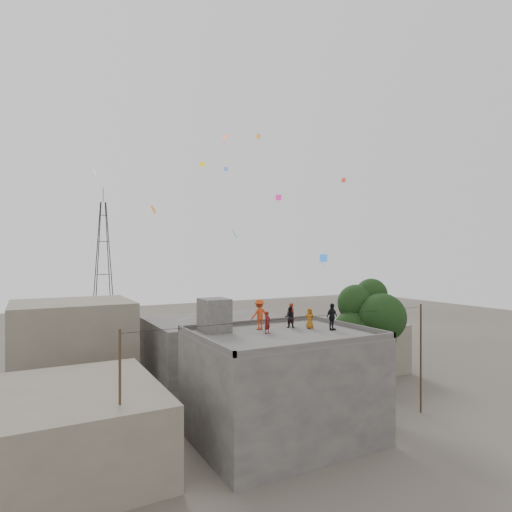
{
  "coord_description": "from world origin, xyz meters",
  "views": [
    {
      "loc": [
        -13.18,
        -21.33,
        10.73
      ],
      "look_at": [
        -0.94,
        1.48,
        10.68
      ],
      "focal_mm": 30.0,
      "sensor_mm": 36.0,
      "label": 1
    }
  ],
  "objects": [
    {
      "name": "neighbor_east",
      "position": [
        14.0,
        10.0,
        2.2
      ],
      "size": [
        7.0,
        8.0,
        4.4
      ],
      "primitive_type": "cube",
      "color": "#696153",
      "rests_on": "ground"
    },
    {
      "name": "person_dark_adult",
      "position": [
        3.39,
        -0.35,
        6.93
      ],
      "size": [
        1.04,
        0.63,
        1.66
      ],
      "primitive_type": "imported",
      "rotation": [
        0.0,
        0.0,
        0.24
      ],
      "color": "black",
      "rests_on": "main_building"
    },
    {
      "name": "ground",
      "position": [
        0.0,
        0.0,
        0.0
      ],
      "size": [
        140.0,
        140.0,
        0.0
      ],
      "primitive_type": "plane",
      "color": "#453F39",
      "rests_on": "ground"
    },
    {
      "name": "kites",
      "position": [
        1.62,
        8.08,
        15.49
      ],
      "size": [
        20.66,
        15.61,
        11.44
      ],
      "color": "orange",
      "rests_on": "ground"
    },
    {
      "name": "person_orange_child",
      "position": [
        2.51,
        0.74,
        6.75
      ],
      "size": [
        0.73,
        0.74,
        1.29
      ],
      "primitive_type": "imported",
      "rotation": [
        0.0,
        0.0,
        -0.83
      ],
      "color": "#995511",
      "rests_on": "main_building"
    },
    {
      "name": "neighbor_north",
      "position": [
        2.0,
        14.0,
        2.5
      ],
      "size": [
        12.0,
        9.0,
        5.0
      ],
      "primitive_type": "cube",
      "color": "#43413F",
      "rests_on": "ground"
    },
    {
      "name": "tree",
      "position": [
        7.37,
        0.6,
        6.1
      ],
      "size": [
        4.9,
        4.6,
        9.1
      ],
      "color": "black",
      "rests_on": "ground"
    },
    {
      "name": "main_building",
      "position": [
        0.0,
        0.0,
        3.05
      ],
      "size": [
        10.0,
        8.0,
        6.1
      ],
      "color": "#43413F",
      "rests_on": "ground"
    },
    {
      "name": "transmission_tower",
      "position": [
        -4.0,
        40.0,
        9.07
      ],
      "size": [
        2.97,
        2.97,
        20.01
      ],
      "color": "black",
      "rests_on": "ground"
    },
    {
      "name": "person_dark_child",
      "position": [
        1.59,
        1.64,
        6.77
      ],
      "size": [
        0.82,
        0.81,
        1.33
      ],
      "primitive_type": "imported",
      "rotation": [
        0.0,
        0.0,
        2.42
      ],
      "color": "black",
      "rests_on": "main_building"
    },
    {
      "name": "neighbor_west",
      "position": [
        -11.0,
        2.0,
        2.0
      ],
      "size": [
        8.0,
        10.0,
        4.0
      ],
      "primitive_type": "cube",
      "color": "#696153",
      "rests_on": "ground"
    },
    {
      "name": "parapet",
      "position": [
        0.0,
        0.0,
        6.25
      ],
      "size": [
        10.0,
        8.0,
        0.3
      ],
      "color": "#43413F",
      "rests_on": "main_building"
    },
    {
      "name": "person_red_child",
      "position": [
        -0.69,
        0.52,
        6.75
      ],
      "size": [
        0.56,
        0.47,
        1.3
      ],
      "primitive_type": "imported",
      "rotation": [
        0.0,
        0.0,
        0.38
      ],
      "color": "#63110F",
      "rests_on": "main_building"
    },
    {
      "name": "person_orange_adult",
      "position": [
        -0.44,
        1.97,
        7.04
      ],
      "size": [
        1.3,
        0.86,
        1.89
      ],
      "primitive_type": "imported",
      "rotation": [
        0.0,
        0.0,
        -3.01
      ],
      "color": "#B93E15",
      "rests_on": "main_building"
    },
    {
      "name": "utility_line",
      "position": [
        0.5,
        -1.25,
        3.83
      ],
      "size": [
        20.12,
        0.62,
        7.4
      ],
      "color": "black",
      "rests_on": "ground"
    },
    {
      "name": "stair_head_box",
      "position": [
        -3.2,
        2.6,
        7.1
      ],
      "size": [
        1.6,
        1.8,
        2.0
      ],
      "primitive_type": "cube",
      "color": "#43413F",
      "rests_on": "main_building"
    },
    {
      "name": "person_red_adult",
      "position": [
        1.8,
        1.82,
        6.87
      ],
      "size": [
        0.59,
        0.42,
        1.54
      ],
      "primitive_type": "imported",
      "rotation": [
        0.0,
        0.0,
        3.23
      ],
      "color": "maroon",
      "rests_on": "main_building"
    },
    {
      "name": "neighbor_northwest",
      "position": [
        -10.0,
        16.0,
        3.5
      ],
      "size": [
        9.0,
        8.0,
        7.0
      ],
      "primitive_type": "cube",
      "color": "#696153",
      "rests_on": "ground"
    }
  ]
}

